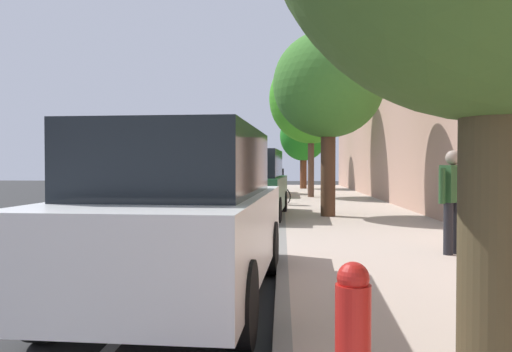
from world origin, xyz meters
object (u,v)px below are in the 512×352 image
fire_hydrant (353,329)px  street_tree_corner (303,136)px  parked_pickup_tan_mid (263,179)px  bicycle_at_curb (270,197)px  pedestrian_on_phone (453,196)px  parked_suv_white_nearest (184,212)px  parked_suv_green_second (250,184)px  street_tree_far_end (311,99)px  street_tree_mid_block (328,86)px  cyclist_with_backpack (276,177)px

fire_hydrant → street_tree_corner: bearing=88.2°
parked_pickup_tan_mid → bicycle_at_curb: (0.48, -5.70, -0.51)m
parked_pickup_tan_mid → street_tree_corner: bearing=70.6°
pedestrian_on_phone → bicycle_at_curb: bearing=107.0°
parked_suv_white_nearest → parked_suv_green_second: size_ratio=1.00×
pedestrian_on_phone → street_tree_far_end: bearing=95.8°
street_tree_far_end → pedestrian_on_phone: size_ratio=3.85×
parked_suv_white_nearest → parked_pickup_tan_mid: bearing=89.4°
parked_suv_green_second → street_tree_mid_block: 3.53m
parked_suv_green_second → street_tree_mid_block: street_tree_mid_block is taller
parked_suv_white_nearest → street_tree_mid_block: (2.41, 8.35, 2.75)m
parked_suv_white_nearest → cyclist_with_backpack: 12.40m
cyclist_with_backpack → street_tree_corner: (1.52, 12.46, 2.19)m
street_tree_far_end → cyclist_with_backpack: bearing=-109.1°
bicycle_at_curb → parked_suv_white_nearest: bearing=-93.0°
parked_pickup_tan_mid → street_tree_corner: 7.11m
street_tree_mid_block → pedestrian_on_phone: (1.44, -5.93, -2.70)m
parked_pickup_tan_mid → cyclist_with_backpack: parked_pickup_tan_mid is taller
street_tree_far_end → fire_hydrant: bearing=-92.5°
cyclist_with_backpack → parked_suv_green_second: bearing=-99.8°
parked_suv_white_nearest → pedestrian_on_phone: 4.55m
cyclist_with_backpack → street_tree_mid_block: street_tree_mid_block is taller
parked_suv_green_second → cyclist_with_backpack: parked_suv_green_second is taller
street_tree_far_end → pedestrian_on_phone: 14.81m
street_tree_mid_block → cyclist_with_backpack: bearing=110.7°
street_tree_corner → parked_suv_white_nearest: bearing=-95.6°
parked_suv_green_second → street_tree_mid_block: (2.20, -0.05, 2.75)m
street_tree_mid_block → street_tree_far_end: 8.44m
parked_suv_white_nearest → parked_pickup_tan_mid: parked_suv_white_nearest is taller
parked_pickup_tan_mid → bicycle_at_curb: size_ratio=3.35×
parked_suv_white_nearest → street_tree_mid_block: 9.12m
street_tree_corner → pedestrian_on_phone: bearing=-86.3°
bicycle_at_curb → street_tree_far_end: size_ratio=0.25×
bicycle_at_curb → cyclist_with_backpack: bearing=-63.4°
street_tree_far_end → pedestrian_on_phone: (1.44, -14.33, -3.45)m
parked_suv_green_second → fire_hydrant: bearing=-83.0°
parked_pickup_tan_mid → street_tree_corner: street_tree_corner is taller
street_tree_corner → fire_hydrant: street_tree_corner is taller
parked_pickup_tan_mid → street_tree_mid_block: street_tree_mid_block is taller
parked_suv_green_second → street_tree_mid_block: bearing=-1.2°
parked_suv_green_second → parked_pickup_tan_mid: parked_suv_green_second is taller
parked_suv_green_second → street_tree_corner: street_tree_corner is taller
parked_pickup_tan_mid → fire_hydrant: (1.38, -21.18, -0.34)m
street_tree_corner → cyclist_with_backpack: bearing=-96.9°
pedestrian_on_phone → street_tree_mid_block: bearing=103.7°
parked_suv_white_nearest → bicycle_at_curb: 12.84m
parked_suv_green_second → pedestrian_on_phone: parked_suv_green_second is taller
parked_suv_white_nearest → pedestrian_on_phone: (3.86, 2.42, 0.05)m
bicycle_at_curb → pedestrian_on_phone: (3.18, -10.39, 0.69)m
street_tree_far_end → fire_hydrant: size_ratio=7.64×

